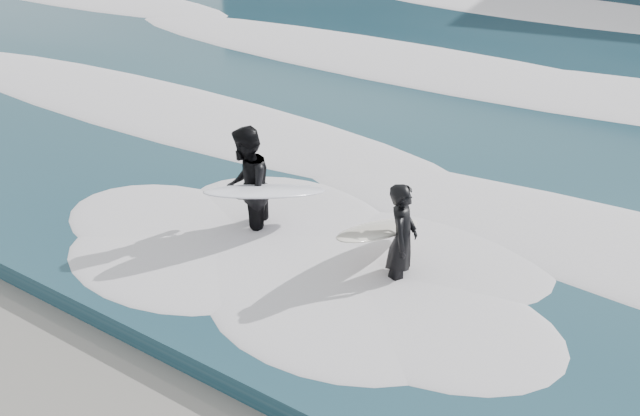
{
  "coord_description": "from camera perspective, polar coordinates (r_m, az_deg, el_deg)",
  "views": [
    {
      "loc": [
        6.23,
        -2.35,
        5.96
      ],
      "look_at": [
        0.06,
        6.03,
        1.0
      ],
      "focal_mm": 45.0,
      "sensor_mm": 36.0,
      "label": 1
    }
  ],
  "objects": [
    {
      "name": "surfer_right",
      "position": [
        12.22,
        -5.13,
        1.35
      ],
      "size": [
        1.57,
        2.22,
        1.96
      ],
      "color": "black",
      "rests_on": "ground"
    },
    {
      "name": "foam_near",
      "position": [
        14.1,
        6.98,
        2.05
      ],
      "size": [
        60.0,
        3.2,
        0.2
      ],
      "primitive_type": "ellipsoid",
      "color": "white",
      "rests_on": "sea"
    },
    {
      "name": "foam_mid",
      "position": [
        20.16,
        17.09,
        8.41
      ],
      "size": [
        60.0,
        4.0,
        0.24
      ],
      "primitive_type": "ellipsoid",
      "color": "white",
      "rests_on": "sea"
    },
    {
      "name": "surfer_left",
      "position": [
        11.06,
        5.44,
        -2.14
      ],
      "size": [
        1.05,
        2.17,
        1.69
      ],
      "color": "black",
      "rests_on": "ground"
    }
  ]
}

